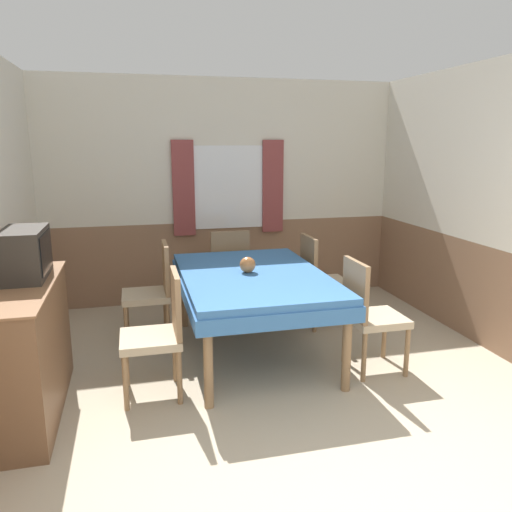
% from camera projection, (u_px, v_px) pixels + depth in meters
% --- Properties ---
extents(wall_back, '(4.55, 0.10, 2.60)m').
position_uv_depth(wall_back, '(224.00, 192.00, 5.91)').
color(wall_back, silver).
rests_on(wall_back, ground_plane).
extents(wall_right, '(0.05, 4.64, 2.60)m').
position_uv_depth(wall_right, '(503.00, 210.00, 4.37)').
color(wall_right, silver).
rests_on(wall_right, ground_plane).
extents(dining_table, '(1.25, 1.88, 0.76)m').
position_uv_depth(dining_table, '(253.00, 284.00, 4.40)').
color(dining_table, '#386BA8').
rests_on(dining_table, ground_plane).
extents(chair_right_near, '(0.44, 0.44, 0.95)m').
position_uv_depth(chair_right_near, '(369.00, 312.00, 4.11)').
color(chair_right_near, '#93704C').
rests_on(chair_right_near, ground_plane).
extents(chair_right_far, '(0.44, 0.44, 0.95)m').
position_uv_depth(chair_right_far, '(320.00, 277.00, 5.16)').
color(chair_right_far, '#93704C').
rests_on(chair_right_far, ground_plane).
extents(chair_head_window, '(0.44, 0.44, 0.95)m').
position_uv_depth(chair_head_window, '(228.00, 268.00, 5.53)').
color(chair_head_window, '#93704C').
rests_on(chair_head_window, ground_plane).
extents(chair_left_near, '(0.44, 0.44, 0.95)m').
position_uv_depth(chair_left_near, '(160.00, 330.00, 3.71)').
color(chair_left_near, '#93704C').
rests_on(chair_left_near, ground_plane).
extents(chair_left_far, '(0.44, 0.44, 0.95)m').
position_uv_depth(chair_left_far, '(153.00, 289.00, 4.76)').
color(chair_left_far, '#93704C').
rests_on(chair_left_far, ground_plane).
extents(sideboard, '(0.46, 1.37, 0.94)m').
position_uv_depth(sideboard, '(24.00, 349.00, 3.45)').
color(sideboard, brown).
rests_on(sideboard, ground_plane).
extents(tv, '(0.29, 0.54, 0.35)m').
position_uv_depth(tv, '(25.00, 254.00, 3.50)').
color(tv, '#2D2823').
rests_on(tv, sideboard).
extents(vase, '(0.14, 0.14, 0.14)m').
position_uv_depth(vase, '(248.00, 265.00, 4.37)').
color(vase, '#B26B38').
rests_on(vase, dining_table).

